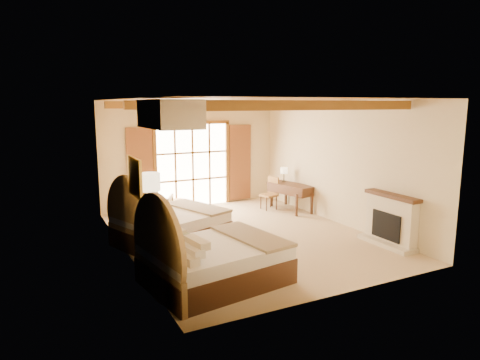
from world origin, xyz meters
TOP-DOWN VIEW (x-y plane):
  - floor at (0.00, 0.00)m, footprint 7.00×7.00m
  - wall_back at (0.00, 3.50)m, footprint 5.50×0.00m
  - wall_left at (-2.75, 0.00)m, footprint 0.00×7.00m
  - wall_right at (2.75, 0.00)m, footprint 0.00×7.00m
  - ceiling at (0.00, 0.00)m, footprint 7.00×7.00m
  - ceiling_beams at (0.00, 0.00)m, footprint 5.39×4.60m
  - french_doors at (0.00, 3.44)m, footprint 3.95×0.08m
  - fireplace at (2.60, -2.00)m, footprint 0.46×1.40m
  - painting at (-2.70, -0.75)m, footprint 0.06×0.95m
  - canopy_valance at (-2.40, -2.00)m, footprint 0.70×1.40m
  - bed_near at (-1.84, -2.12)m, footprint 2.55×2.06m
  - bed_far at (-1.84, 0.35)m, footprint 2.78×2.35m
  - nightstand at (-2.49, -0.95)m, footprint 0.54×0.54m
  - floor_lamp at (-2.50, -1.00)m, footprint 0.39×0.39m
  - armchair at (-1.42, 2.37)m, footprint 1.00×1.01m
  - ottoman at (-0.88, 2.51)m, footprint 0.64×0.64m
  - desk at (2.40, 1.66)m, footprint 0.93×1.55m
  - desk_chair at (1.88, 2.04)m, footprint 0.52×0.52m
  - desk_lamp at (2.42, 2.09)m, footprint 0.21×0.21m

SIDE VIEW (x-z plane):
  - floor at x=0.00m, z-range 0.00..0.00m
  - ottoman at x=-0.88m, z-range 0.00..0.44m
  - desk_chair at x=1.88m, z-range -0.18..0.78m
  - nightstand at x=-2.49m, z-range 0.00..0.64m
  - armchair at x=-1.42m, z-range 0.00..0.68m
  - desk at x=2.40m, z-range 0.03..0.81m
  - bed_far at x=-1.84m, z-range -0.29..1.18m
  - bed_near at x=-1.84m, z-range -0.30..1.22m
  - fireplace at x=2.60m, z-range -0.07..1.09m
  - desk_lamp at x=2.42m, z-range 0.89..1.32m
  - french_doors at x=0.00m, z-range -0.05..2.55m
  - floor_lamp at x=-2.50m, z-range 0.65..2.50m
  - wall_back at x=0.00m, z-range -1.15..4.35m
  - wall_left at x=-2.75m, z-range -1.90..5.10m
  - wall_right at x=2.75m, z-range -1.90..5.10m
  - painting at x=-2.70m, z-range 1.38..2.12m
  - canopy_valance at x=-2.40m, z-range 2.73..3.18m
  - ceiling_beams at x=0.00m, z-range 2.99..3.17m
  - ceiling at x=0.00m, z-range 3.20..3.20m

